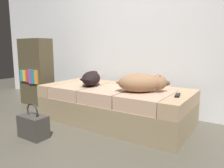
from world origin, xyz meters
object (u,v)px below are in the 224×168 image
object	(u,v)px
dog_tan	(142,83)
tv_remote	(178,95)
couch	(114,105)
bookshelf	(36,72)
dog_dark	(91,78)
handbag	(33,126)

from	to	relation	value
dog_tan	tv_remote	distance (m)	0.41
couch	dog_tan	size ratio (longest dim) A/B	3.31
dog_tan	bookshelf	size ratio (longest dim) A/B	0.52
tv_remote	bookshelf	world-z (taller)	bookshelf
dog_dark	dog_tan	world-z (taller)	dog_tan
couch	tv_remote	distance (m)	0.86
handbag	dog_tan	bearing A→B (deg)	43.17
couch	bookshelf	size ratio (longest dim) A/B	1.73
dog_tan	handbag	xyz separation A→B (m)	(-0.88, -0.82, -0.44)
tv_remote	dog_dark	bearing A→B (deg)	167.52
handbag	bookshelf	world-z (taller)	bookshelf
couch	dog_dark	size ratio (longest dim) A/B	3.61
tv_remote	handbag	world-z (taller)	tv_remote
dog_tan	handbag	distance (m)	1.28
couch	bookshelf	xyz separation A→B (m)	(-1.59, 0.04, 0.32)
dog_dark	tv_remote	bearing A→B (deg)	-1.81
tv_remote	handbag	xyz separation A→B (m)	(-1.27, -0.83, -0.34)
handbag	bookshelf	size ratio (longest dim) A/B	0.34
couch	handbag	bearing A→B (deg)	-116.29
dog_tan	dog_dark	bearing A→B (deg)	176.55
dog_dark	handbag	xyz separation A→B (m)	(-0.10, -0.87, -0.42)
dog_dark	bookshelf	bearing A→B (deg)	176.69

